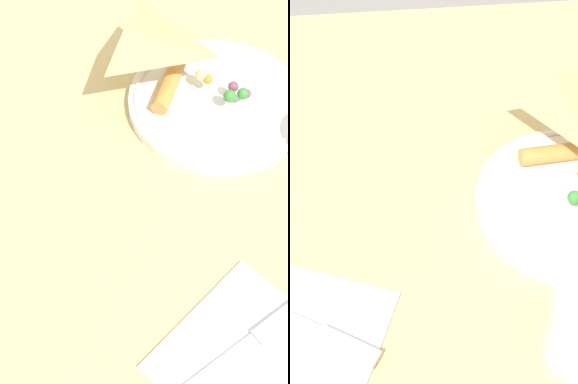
{
  "view_description": "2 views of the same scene",
  "coord_description": "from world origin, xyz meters",
  "views": [
    {
      "loc": [
        0.61,
        0.21,
        1.4
      ],
      "look_at": [
        0.23,
        0.06,
        0.8
      ],
      "focal_mm": 55.0,
      "sensor_mm": 36.0,
      "label": 1
    },
    {
      "loc": [
        0.26,
        0.55,
        1.35
      ],
      "look_at": [
        0.21,
        0.11,
        0.84
      ],
      "focal_mm": 55.0,
      "sensor_mm": 36.0,
      "label": 2
    }
  ],
  "objects": [
    {
      "name": "butter_knife",
      "position": [
        0.36,
        0.23,
        0.77
      ],
      "size": [
        0.17,
        0.12,
        0.01
      ],
      "rotation": [
        0.0,
        0.0,
        -0.55
      ],
      "color": "#B2B2B7",
      "rests_on": "napkin_folded"
    },
    {
      "name": "napkin_folded",
      "position": [
        0.37,
        0.23,
        0.77
      ],
      "size": [
        0.22,
        0.2,
        0.0
      ],
      "rotation": [
        0.0,
        0.0,
        -0.38
      ],
      "color": "silver",
      "rests_on": "dining_table"
    },
    {
      "name": "ground_plane",
      "position": [
        0.0,
        0.0,
        0.0
      ],
      "size": [
        6.0,
        6.0,
        0.0
      ],
      "primitive_type": "plane",
      "color": "gray"
    },
    {
      "name": "dining_table",
      "position": [
        0.0,
        0.0,
        0.65
      ],
      "size": [
        1.1,
        0.77,
        0.77
      ],
      "color": "#DBB770",
      "rests_on": "ground_plane"
    },
    {
      "name": "plate_pizza",
      "position": [
        0.03,
        0.09,
        0.78
      ],
      "size": [
        0.25,
        0.25,
        0.05
      ],
      "color": "white",
      "rests_on": "dining_table"
    }
  ]
}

